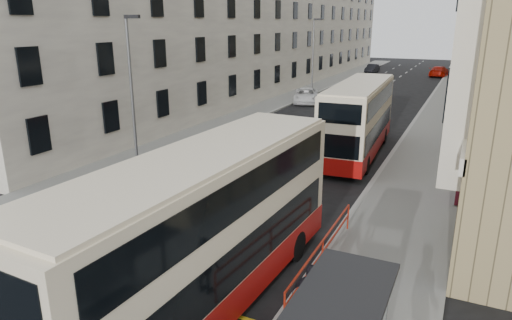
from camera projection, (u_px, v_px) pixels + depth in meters
The scene contains 17 objects.
ground at pixel (37, 320), 12.43m from camera, with size 200.00×200.00×0.00m, color black.
pavement_right at pixel (439, 127), 35.05m from camera, with size 4.00×120.00×0.15m, color slate.
pavement_left at pixel (257, 110), 41.41m from camera, with size 3.00×120.00×0.15m, color slate.
kerb_right at pixel (412, 124), 35.87m from camera, with size 0.25×120.00×0.15m, color #989893.
kerb_left at pixel (273, 112), 40.80m from camera, with size 0.25×120.00×0.15m, color #989893.
road_markings at pixel (374, 94), 51.31m from camera, with size 10.00×110.00×0.01m, color silver, non-canonical shape.
terrace_left at pixel (268, 33), 55.37m from camera, with size 9.18×79.00×13.25m.
guard_railing at pixel (323, 248), 14.58m from camera, with size 0.06×6.56×1.01m.
street_lamp_near at pixel (132, 84), 24.06m from camera, with size 0.93×0.18×8.00m.
street_lamp_far at pixel (314, 52), 49.98m from camera, with size 0.93×0.18×8.00m.
double_decker_front at pixel (205, 232), 12.37m from camera, with size 3.14×11.60×4.59m.
double_decker_rear at pixel (359, 119), 27.25m from camera, with size 3.08×11.13×4.39m.
pedestrian_far at pixel (311, 296), 11.74m from camera, with size 1.04×0.43×1.77m, color black.
white_van at pixel (306, 96), 45.57m from camera, with size 2.39×5.19×1.44m, color white.
car_silver at pixel (358, 81), 57.10m from camera, with size 1.61×4.00×1.36m, color #B7BABF.
car_dark at pixel (372, 68), 72.52m from camera, with size 1.42×4.07×1.34m, color black.
car_red at pixel (439, 71), 67.24m from camera, with size 2.17×5.33×1.55m, color #950B01.
Camera 1 is at (9.96, -7.02, 7.81)m, focal length 32.00 mm.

